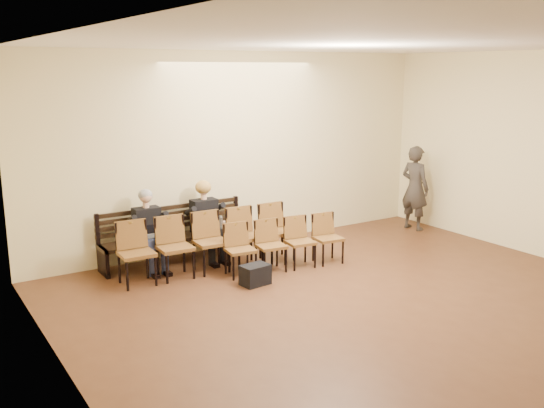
{
  "coord_description": "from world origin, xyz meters",
  "views": [
    {
      "loc": [
        -5.35,
        -4.47,
        3.19
      ],
      "look_at": [
        0.09,
        4.05,
        0.93
      ],
      "focal_mm": 40.0,
      "sensor_mm": 36.0,
      "label": 1
    }
  ],
  "objects_px": {
    "water_bottle": "(221,230)",
    "chair_row_back": "(286,244)",
    "laptop": "(152,238)",
    "passerby": "(415,182)",
    "seated_man": "(149,231)",
    "seated_woman": "(207,223)",
    "bag": "(255,275)",
    "chair_row_front": "(211,242)",
    "bench": "(177,249)"
  },
  "relations": [
    {
      "from": "bench",
      "to": "seated_man",
      "type": "height_order",
      "value": "seated_man"
    },
    {
      "from": "seated_woman",
      "to": "passerby",
      "type": "xyz_separation_m",
      "value": [
        4.42,
        -0.48,
        0.35
      ]
    },
    {
      "from": "seated_woman",
      "to": "passerby",
      "type": "bearing_deg",
      "value": -6.2
    },
    {
      "from": "seated_man",
      "to": "seated_woman",
      "type": "relative_size",
      "value": 1.0
    },
    {
      "from": "seated_woman",
      "to": "bench",
      "type": "bearing_deg",
      "value": 166.82
    },
    {
      "from": "chair_row_front",
      "to": "seated_woman",
      "type": "bearing_deg",
      "value": 71.32
    },
    {
      "from": "bench",
      "to": "chair_row_front",
      "type": "height_order",
      "value": "chair_row_front"
    },
    {
      "from": "passerby",
      "to": "chair_row_back",
      "type": "distance_m",
      "value": 3.7
    },
    {
      "from": "bench",
      "to": "water_bottle",
      "type": "xyz_separation_m",
      "value": [
        0.63,
        -0.41,
        0.33
      ]
    },
    {
      "from": "passerby",
      "to": "laptop",
      "type": "bearing_deg",
      "value": 78.37
    },
    {
      "from": "water_bottle",
      "to": "chair_row_back",
      "type": "distance_m",
      "value": 1.14
    },
    {
      "from": "laptop",
      "to": "chair_row_front",
      "type": "xyz_separation_m",
      "value": [
        0.8,
        -0.48,
        -0.08
      ]
    },
    {
      "from": "bench",
      "to": "bag",
      "type": "xyz_separation_m",
      "value": [
        0.54,
        -1.67,
        -0.07
      ]
    },
    {
      "from": "bench",
      "to": "seated_woman",
      "type": "height_order",
      "value": "seated_woman"
    },
    {
      "from": "seated_man",
      "to": "laptop",
      "type": "distance_m",
      "value": 0.18
    },
    {
      "from": "seated_woman",
      "to": "chair_row_front",
      "type": "distance_m",
      "value": 0.7
    },
    {
      "from": "seated_woman",
      "to": "bag",
      "type": "xyz_separation_m",
      "value": [
        0.02,
        -1.55,
        -0.48
      ]
    },
    {
      "from": "chair_row_front",
      "to": "bench",
      "type": "bearing_deg",
      "value": 111.83
    },
    {
      "from": "seated_man",
      "to": "chair_row_front",
      "type": "xyz_separation_m",
      "value": [
        0.79,
        -0.64,
        -0.15
      ]
    },
    {
      "from": "seated_woman",
      "to": "chair_row_back",
      "type": "xyz_separation_m",
      "value": [
        0.83,
        -1.18,
        -0.22
      ]
    },
    {
      "from": "bench",
      "to": "passerby",
      "type": "distance_m",
      "value": 5.02
    },
    {
      "from": "bag",
      "to": "chair_row_front",
      "type": "distance_m",
      "value": 1.01
    },
    {
      "from": "laptop",
      "to": "chair_row_front",
      "type": "height_order",
      "value": "chair_row_front"
    },
    {
      "from": "bench",
      "to": "chair_row_front",
      "type": "relative_size",
      "value": 0.88
    },
    {
      "from": "passerby",
      "to": "bag",
      "type": "bearing_deg",
      "value": 95.39
    },
    {
      "from": "bag",
      "to": "passerby",
      "type": "height_order",
      "value": "passerby"
    },
    {
      "from": "seated_man",
      "to": "water_bottle",
      "type": "bearing_deg",
      "value": -14.21
    },
    {
      "from": "water_bottle",
      "to": "chair_row_front",
      "type": "xyz_separation_m",
      "value": [
        -0.36,
        -0.35,
        -0.08
      ]
    },
    {
      "from": "bag",
      "to": "passerby",
      "type": "bearing_deg",
      "value": 13.68
    },
    {
      "from": "bench",
      "to": "seated_woman",
      "type": "distance_m",
      "value": 0.66
    },
    {
      "from": "water_bottle",
      "to": "bag",
      "type": "distance_m",
      "value": 1.33
    },
    {
      "from": "passerby",
      "to": "seated_woman",
      "type": "bearing_deg",
      "value": 75.51
    },
    {
      "from": "water_bottle",
      "to": "passerby",
      "type": "distance_m",
      "value": 4.33
    },
    {
      "from": "seated_man",
      "to": "bag",
      "type": "height_order",
      "value": "seated_man"
    },
    {
      "from": "bag",
      "to": "laptop",
      "type": "bearing_deg",
      "value": 127.66
    },
    {
      "from": "laptop",
      "to": "chair_row_back",
      "type": "bearing_deg",
      "value": -15.11
    },
    {
      "from": "chair_row_front",
      "to": "chair_row_back",
      "type": "bearing_deg",
      "value": -24.37
    },
    {
      "from": "seated_woman",
      "to": "chair_row_front",
      "type": "relative_size",
      "value": 0.43
    },
    {
      "from": "bench",
      "to": "bag",
      "type": "height_order",
      "value": "bench"
    },
    {
      "from": "bench",
      "to": "passerby",
      "type": "xyz_separation_m",
      "value": [
        4.93,
        -0.6,
        0.75
      ]
    },
    {
      "from": "laptop",
      "to": "passerby",
      "type": "height_order",
      "value": "passerby"
    },
    {
      "from": "laptop",
      "to": "chair_row_back",
      "type": "relative_size",
      "value": 0.15
    },
    {
      "from": "water_bottle",
      "to": "chair_row_back",
      "type": "relative_size",
      "value": 0.11
    },
    {
      "from": "laptop",
      "to": "bag",
      "type": "bearing_deg",
      "value": -39.05
    },
    {
      "from": "seated_woman",
      "to": "chair_row_back",
      "type": "height_order",
      "value": "seated_woman"
    },
    {
      "from": "laptop",
      "to": "passerby",
      "type": "xyz_separation_m",
      "value": [
        5.47,
        -0.32,
        0.42
      ]
    },
    {
      "from": "laptop",
      "to": "bench",
      "type": "bearing_deg",
      "value": 40.88
    },
    {
      "from": "laptop",
      "to": "passerby",
      "type": "bearing_deg",
      "value": 9.94
    },
    {
      "from": "water_bottle",
      "to": "bag",
      "type": "xyz_separation_m",
      "value": [
        -0.09,
        -1.26,
        -0.4
      ]
    },
    {
      "from": "laptop",
      "to": "chair_row_back",
      "type": "height_order",
      "value": "chair_row_back"
    }
  ]
}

